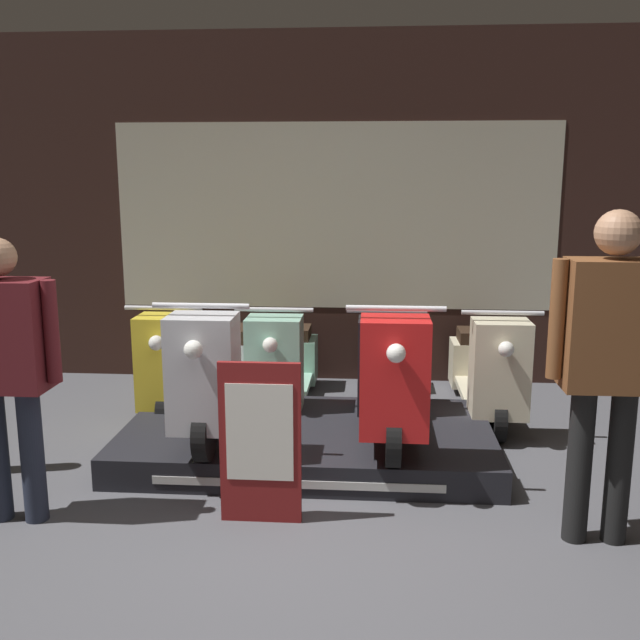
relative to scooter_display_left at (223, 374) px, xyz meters
name	(u,v)px	position (x,y,z in m)	size (l,w,h in m)	color
ground_plane	(300,554)	(0.66, -1.29, -0.59)	(30.00, 30.00, 0.00)	#4C4C51
shop_wall_back	(335,211)	(0.66, 2.01, 1.01)	(7.37, 0.09, 3.20)	#331E19
display_platform	(308,441)	(0.57, 0.06, -0.49)	(2.55, 1.41, 0.21)	black
scooter_display_left	(223,374)	(0.00, 0.00, 0.00)	(0.58, 1.70, 0.98)	black
scooter_display_right	(392,377)	(1.15, 0.00, 0.00)	(0.58, 1.70, 0.98)	black
scooter_backrow_0	(186,364)	(-0.53, 0.99, -0.21)	(0.58, 1.70, 0.98)	black
scooter_backrow_1	(284,366)	(0.29, 0.99, -0.21)	(0.58, 1.70, 0.98)	black
scooter_backrow_2	(384,368)	(1.12, 0.99, -0.21)	(0.58, 1.70, 0.98)	black
scooter_backrow_3	(487,370)	(1.94, 0.99, -0.21)	(0.58, 1.70, 0.98)	black
person_left_browsing	(6,357)	(-0.98, -1.02, 0.36)	(0.62, 0.26, 1.60)	#232838
person_right_browsing	(609,349)	(2.22, -1.02, 0.46)	(0.61, 0.25, 1.76)	black
price_sign_board	(260,442)	(0.40, -0.94, -0.12)	(0.46, 0.04, 0.93)	maroon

